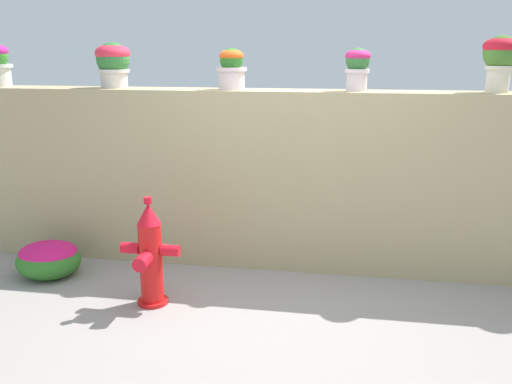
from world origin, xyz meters
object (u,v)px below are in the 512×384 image
Objects in this scene: fire_hydrant at (150,256)px; flower_bush_left at (49,258)px; potted_plant_1 at (113,61)px; potted_plant_2 at (232,67)px; potted_plant_4 at (501,56)px; potted_plant_3 at (358,65)px.

fire_hydrant reaches higher than flower_bush_left.
potted_plant_1 is 1.10m from potted_plant_2.
potted_plant_2 is 0.78× the size of potted_plant_4.
potted_plant_4 reaches higher than flower_bush_left.
potted_plant_3 is at bearing 14.00° from flower_bush_left.
fire_hydrant is at bearing -146.12° from potted_plant_3.
potted_plant_4 reaches higher than fire_hydrant.
potted_plant_2 is at bearing 22.99° from flower_bush_left.
potted_plant_4 is at bearing 1.20° from potted_plant_3.
flower_bush_left is (-1.07, 0.37, -0.23)m from fire_hydrant.
potted_plant_3 is (2.17, -0.04, -0.02)m from potted_plant_1.
potted_plant_4 is 0.52× the size of fire_hydrant.
potted_plant_1 is 1.14× the size of potted_plant_3.
flower_bush_left is (-3.70, -0.67, -1.71)m from potted_plant_4.
potted_plant_2 is 0.41× the size of fire_hydrant.
potted_plant_1 is 0.47× the size of fire_hydrant.
potted_plant_4 is (3.29, -0.02, 0.06)m from potted_plant_1.
potted_plant_3 reaches higher than fire_hydrant.
potted_plant_1 is at bearing 122.35° from fire_hydrant.
potted_plant_2 is 1.07m from potted_plant_3.
potted_plant_1 is at bearing 59.00° from flower_bush_left.
potted_plant_2 is at bearing -179.88° from potted_plant_3.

